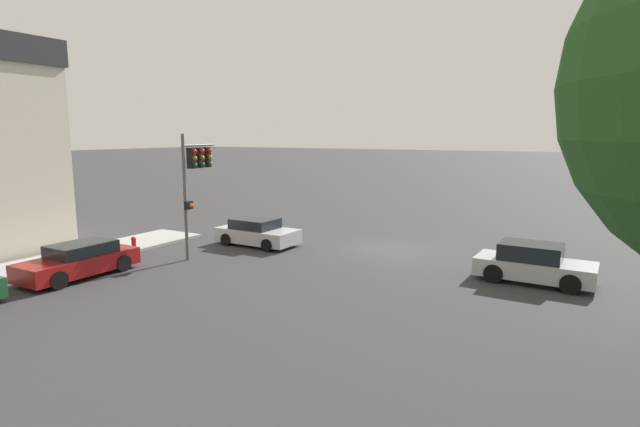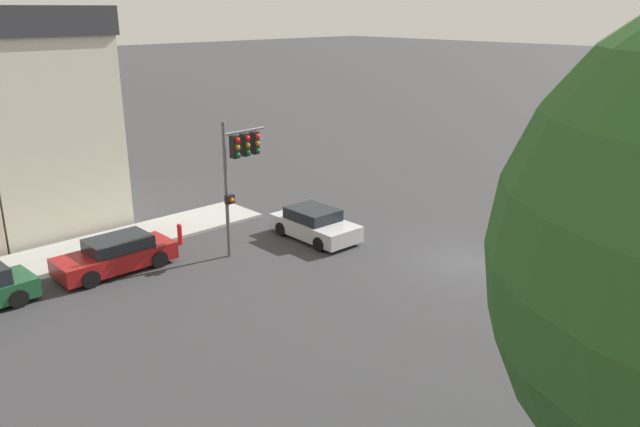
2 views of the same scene
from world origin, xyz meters
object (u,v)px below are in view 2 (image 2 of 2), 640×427
at_px(parked_car_0, 116,255).
at_px(fire_hydrant, 180,233).
at_px(crossing_car_0, 610,327).
at_px(traffic_signal, 240,158).
at_px(crossing_car_1, 315,224).

height_order(parked_car_0, fire_hydrant, parked_car_0).
bearing_deg(crossing_car_0, traffic_signal, -165.31).
bearing_deg(crossing_car_1, crossing_car_0, 1.20).
relative_size(traffic_signal, fire_hydrant, 5.96).
distance_m(crossing_car_0, crossing_car_1, 12.75).
xyz_separation_m(crossing_car_0, fire_hydrant, (16.14, 4.62, -0.20)).
xyz_separation_m(parked_car_0, fire_hydrant, (0.78, -3.24, -0.15)).
height_order(crossing_car_0, parked_car_0, crossing_car_0).
bearing_deg(crossing_car_0, crossing_car_1, -178.63).
xyz_separation_m(crossing_car_1, fire_hydrant, (3.39, 4.68, -0.14)).
bearing_deg(traffic_signal, crossing_car_0, 9.14).
height_order(traffic_signal, parked_car_0, traffic_signal).
bearing_deg(crossing_car_0, parked_car_0, -151.27).
relative_size(traffic_signal, crossing_car_0, 1.31).
distance_m(traffic_signal, fire_hydrant, 4.51).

